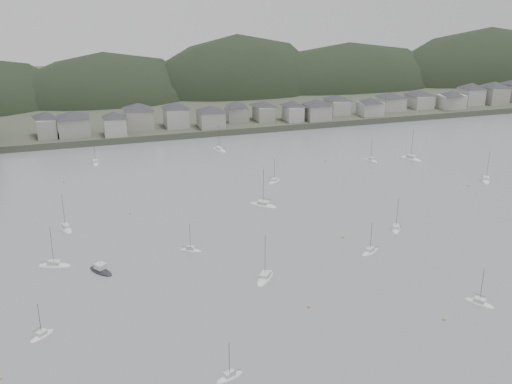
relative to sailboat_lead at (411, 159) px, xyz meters
name	(u,v)px	position (x,y,z in m)	size (l,w,h in m)	color
ground	(361,331)	(-78.58, -109.43, -0.17)	(900.00, 900.00, 0.00)	slate
far_shore_land	(154,90)	(-78.58, 185.57, 1.33)	(900.00, 250.00, 3.00)	#383D2D
forested_ridge	(169,117)	(-73.75, 159.97, -11.45)	(851.55, 103.94, 102.57)	black
waterfront_town	(286,108)	(-28.00, 73.91, 8.49)	(451.48, 28.46, 12.92)	gray
sailboat_lead	(411,159)	(0.00, 0.00, 0.00)	(7.44, 10.43, 13.74)	silver
moored_fleet	(272,233)	(-79.98, -54.45, 0.01)	(228.30, 175.42, 13.62)	silver
motor_launch_far	(101,271)	(-130.19, -64.23, 0.12)	(7.03, 8.58, 3.97)	black
mooring_buoys	(266,230)	(-80.86, -51.90, -0.02)	(154.27, 124.87, 0.70)	#C18B40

